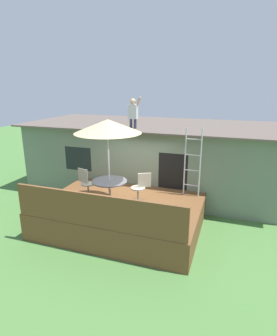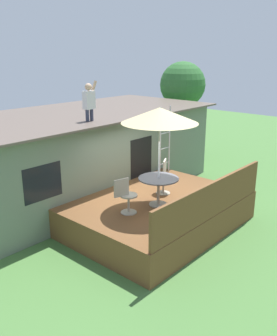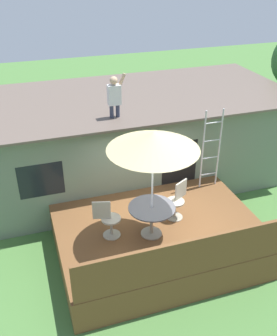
% 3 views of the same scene
% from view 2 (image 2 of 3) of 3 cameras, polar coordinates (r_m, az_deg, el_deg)
% --- Properties ---
extents(ground_plane, '(40.00, 40.00, 0.00)m').
position_cam_2_polar(ground_plane, '(10.47, 2.69, -8.83)').
color(ground_plane, '#477538').
extents(house, '(10.50, 4.50, 2.74)m').
position_cam_2_polar(house, '(12.40, -10.25, 1.95)').
color(house, slate).
rests_on(house, ground).
extents(deck, '(4.74, 3.53, 0.80)m').
position_cam_2_polar(deck, '(10.30, 2.72, -6.83)').
color(deck, brown).
rests_on(deck, ground).
extents(deck_railing, '(4.64, 0.08, 0.90)m').
position_cam_2_polar(deck_railing, '(9.08, 11.27, -4.77)').
color(deck_railing, brown).
rests_on(deck_railing, deck).
extents(patio_table, '(1.04, 1.04, 0.74)m').
position_cam_2_polar(patio_table, '(9.56, 3.08, -2.42)').
color(patio_table, '#A59E8C').
rests_on(patio_table, deck).
extents(patio_umbrella, '(1.90, 1.90, 2.54)m').
position_cam_2_polar(patio_umbrella, '(9.11, 3.26, 8.05)').
color(patio_umbrella, silver).
rests_on(patio_umbrella, deck).
extents(step_ladder, '(0.52, 0.04, 2.20)m').
position_cam_2_polar(step_ladder, '(11.95, 4.07, 4.20)').
color(step_ladder, silver).
rests_on(step_ladder, deck).
extents(person_figure, '(0.47, 0.20, 1.11)m').
position_cam_2_polar(person_figure, '(10.64, -7.57, 10.39)').
color(person_figure, '#33384C').
rests_on(person_figure, house).
extents(patio_chair_left, '(0.61, 0.44, 0.92)m').
position_cam_2_polar(patio_chair_left, '(9.10, -1.92, -4.32)').
color(patio_chair_left, '#A59E8C').
rests_on(patio_chair_left, deck).
extents(patio_chair_right, '(0.58, 0.44, 0.92)m').
position_cam_2_polar(patio_chair_right, '(10.46, 3.90, -1.40)').
color(patio_chair_right, '#A59E8C').
rests_on(patio_chair_right, deck).
extents(backyard_tree, '(2.02, 2.02, 4.23)m').
position_cam_2_polar(backyard_tree, '(17.02, 6.76, 12.34)').
color(backyard_tree, brown).
rests_on(backyard_tree, ground).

